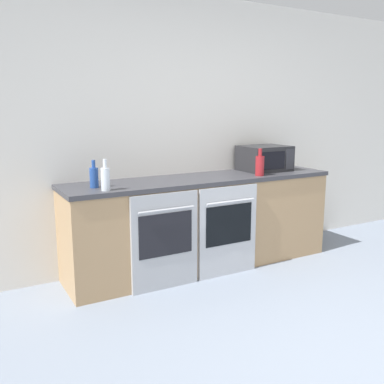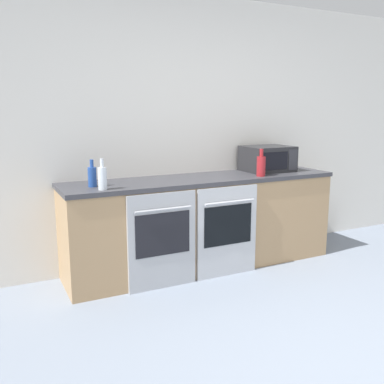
{
  "view_description": "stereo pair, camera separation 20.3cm",
  "coord_description": "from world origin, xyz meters",
  "px_view_note": "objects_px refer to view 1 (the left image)",
  "views": [
    {
      "loc": [
        -2.06,
        -1.35,
        1.53
      ],
      "look_at": [
        -0.12,
        2.1,
        0.75
      ],
      "focal_mm": 40.0,
      "sensor_mm": 36.0,
      "label": 1
    },
    {
      "loc": [
        -1.88,
        -1.45,
        1.53
      ],
      "look_at": [
        -0.12,
        2.1,
        0.75
      ],
      "focal_mm": 40.0,
      "sensor_mm": 36.0,
      "label": 2
    }
  ],
  "objects_px": {
    "oven_right": "(228,231)",
    "bottle_blue": "(94,177)",
    "bottle_clear": "(105,178)",
    "bottle_red": "(260,165)",
    "microwave": "(264,158)",
    "oven_left": "(165,241)"
  },
  "relations": [
    {
      "from": "bottle_clear",
      "to": "bottle_blue",
      "type": "distance_m",
      "value": 0.18
    },
    {
      "from": "oven_right",
      "to": "bottle_red",
      "type": "relative_size",
      "value": 3.17
    },
    {
      "from": "oven_right",
      "to": "bottle_clear",
      "type": "bearing_deg",
      "value": 174.42
    },
    {
      "from": "bottle_clear",
      "to": "oven_left",
      "type": "bearing_deg",
      "value": -13.07
    },
    {
      "from": "microwave",
      "to": "bottle_blue",
      "type": "xyz_separation_m",
      "value": [
        -1.85,
        -0.1,
        -0.04
      ]
    },
    {
      "from": "oven_right",
      "to": "bottle_clear",
      "type": "relative_size",
      "value": 3.33
    },
    {
      "from": "bottle_blue",
      "to": "bottle_clear",
      "type": "bearing_deg",
      "value": -76.83
    },
    {
      "from": "bottle_blue",
      "to": "oven_right",
      "type": "bearing_deg",
      "value": -13.78
    },
    {
      "from": "oven_right",
      "to": "bottle_blue",
      "type": "height_order",
      "value": "bottle_blue"
    },
    {
      "from": "oven_right",
      "to": "bottle_red",
      "type": "xyz_separation_m",
      "value": [
        0.45,
        0.13,
        0.56
      ]
    },
    {
      "from": "microwave",
      "to": "oven_right",
      "type": "bearing_deg",
      "value": -151.59
    },
    {
      "from": "oven_left",
      "to": "microwave",
      "type": "xyz_separation_m",
      "value": [
        1.35,
        0.38,
        0.59
      ]
    },
    {
      "from": "oven_right",
      "to": "bottle_blue",
      "type": "distance_m",
      "value": 1.3
    },
    {
      "from": "bottle_blue",
      "to": "microwave",
      "type": "bearing_deg",
      "value": 3.08
    },
    {
      "from": "microwave",
      "to": "oven_left",
      "type": "bearing_deg",
      "value": -164.19
    },
    {
      "from": "bottle_red",
      "to": "bottle_blue",
      "type": "bearing_deg",
      "value": 174.46
    },
    {
      "from": "bottle_clear",
      "to": "bottle_red",
      "type": "distance_m",
      "value": 1.55
    },
    {
      "from": "bottle_clear",
      "to": "bottle_red",
      "type": "xyz_separation_m",
      "value": [
        1.55,
        0.02,
        0.0
      ]
    },
    {
      "from": "bottle_blue",
      "to": "bottle_red",
      "type": "distance_m",
      "value": 1.6
    },
    {
      "from": "oven_left",
      "to": "bottle_clear",
      "type": "bearing_deg",
      "value": 166.93
    },
    {
      "from": "bottle_blue",
      "to": "bottle_red",
      "type": "height_order",
      "value": "bottle_red"
    },
    {
      "from": "oven_right",
      "to": "microwave",
      "type": "distance_m",
      "value": 0.99
    }
  ]
}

